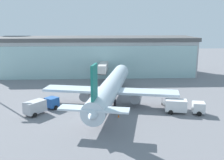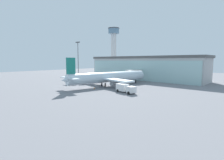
{
  "view_description": "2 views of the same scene",
  "coord_description": "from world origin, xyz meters",
  "px_view_note": "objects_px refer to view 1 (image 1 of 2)",
  "views": [
    {
      "loc": [
        1.06,
        -46.21,
        17.41
      ],
      "look_at": [
        3.73,
        10.18,
        4.64
      ],
      "focal_mm": 42.0,
      "sensor_mm": 36.0,
      "label": 1
    },
    {
      "loc": [
        49.59,
        -42.26,
        10.11
      ],
      "look_at": [
        5.05,
        8.16,
        2.53
      ],
      "focal_mm": 28.0,
      "sensor_mm": 36.0,
      "label": 2
    }
  ],
  "objects_px": {
    "catering_truck": "(41,105)",
    "baggage_cart": "(167,104)",
    "safety_cone_wingtip": "(41,102)",
    "airplane": "(111,88)",
    "fuel_truck": "(183,106)",
    "safety_cone_nose": "(119,116)",
    "jet_bridge": "(104,67)"
  },
  "relations": [
    {
      "from": "catering_truck",
      "to": "fuel_truck",
      "type": "bearing_deg",
      "value": -55.76
    },
    {
      "from": "catering_truck",
      "to": "fuel_truck",
      "type": "distance_m",
      "value": 27.46
    },
    {
      "from": "safety_cone_nose",
      "to": "airplane",
      "type": "bearing_deg",
      "value": 97.31
    },
    {
      "from": "safety_cone_nose",
      "to": "safety_cone_wingtip",
      "type": "xyz_separation_m",
      "value": [
        -16.03,
        8.93,
        0.0
      ]
    },
    {
      "from": "baggage_cart",
      "to": "safety_cone_nose",
      "type": "xyz_separation_m",
      "value": [
        -10.55,
        -5.81,
        -0.23
      ]
    },
    {
      "from": "catering_truck",
      "to": "safety_cone_wingtip",
      "type": "distance_m",
      "value": 5.93
    },
    {
      "from": "airplane",
      "to": "safety_cone_nose",
      "type": "height_order",
      "value": "airplane"
    },
    {
      "from": "airplane",
      "to": "catering_truck",
      "type": "height_order",
      "value": "airplane"
    },
    {
      "from": "jet_bridge",
      "to": "safety_cone_wingtip",
      "type": "height_order",
      "value": "jet_bridge"
    },
    {
      "from": "safety_cone_nose",
      "to": "safety_cone_wingtip",
      "type": "bearing_deg",
      "value": 150.87
    },
    {
      "from": "jet_bridge",
      "to": "airplane",
      "type": "bearing_deg",
      "value": -170.7
    },
    {
      "from": "fuel_truck",
      "to": "baggage_cart",
      "type": "relative_size",
      "value": 2.57
    },
    {
      "from": "jet_bridge",
      "to": "fuel_truck",
      "type": "xyz_separation_m",
      "value": [
        14.75,
        -28.02,
        -2.72
      ]
    },
    {
      "from": "airplane",
      "to": "safety_cone_wingtip",
      "type": "bearing_deg",
      "value": 99.74
    },
    {
      "from": "airplane",
      "to": "fuel_truck",
      "type": "distance_m",
      "value": 15.35
    },
    {
      "from": "safety_cone_wingtip",
      "to": "baggage_cart",
      "type": "bearing_deg",
      "value": -6.7
    },
    {
      "from": "jet_bridge",
      "to": "fuel_truck",
      "type": "distance_m",
      "value": 31.78
    },
    {
      "from": "fuel_truck",
      "to": "safety_cone_wingtip",
      "type": "distance_m",
      "value": 29.52
    },
    {
      "from": "catering_truck",
      "to": "safety_cone_nose",
      "type": "distance_m",
      "value": 15.28
    },
    {
      "from": "catering_truck",
      "to": "safety_cone_wingtip",
      "type": "xyz_separation_m",
      "value": [
        -1.14,
        5.7,
        -1.19
      ]
    },
    {
      "from": "airplane",
      "to": "catering_truck",
      "type": "distance_m",
      "value": 14.87
    },
    {
      "from": "fuel_truck",
      "to": "baggage_cart",
      "type": "height_order",
      "value": "fuel_truck"
    },
    {
      "from": "catering_truck",
      "to": "baggage_cart",
      "type": "bearing_deg",
      "value": -46.41
    },
    {
      "from": "catering_truck",
      "to": "fuel_truck",
      "type": "relative_size",
      "value": 0.94
    },
    {
      "from": "safety_cone_nose",
      "to": "catering_truck",
      "type": "bearing_deg",
      "value": 167.74
    },
    {
      "from": "fuel_truck",
      "to": "safety_cone_nose",
      "type": "bearing_deg",
      "value": -161.2
    },
    {
      "from": "fuel_truck",
      "to": "safety_cone_nose",
      "type": "distance_m",
      "value": 12.68
    },
    {
      "from": "catering_truck",
      "to": "safety_cone_nose",
      "type": "relative_size",
      "value": 12.94
    },
    {
      "from": "baggage_cart",
      "to": "catering_truck",
      "type": "bearing_deg",
      "value": -90.29
    },
    {
      "from": "airplane",
      "to": "baggage_cart",
      "type": "distance_m",
      "value": 12.27
    },
    {
      "from": "jet_bridge",
      "to": "safety_cone_nose",
      "type": "relative_size",
      "value": 22.28
    },
    {
      "from": "fuel_truck",
      "to": "jet_bridge",
      "type": "bearing_deg",
      "value": 129.61
    }
  ]
}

